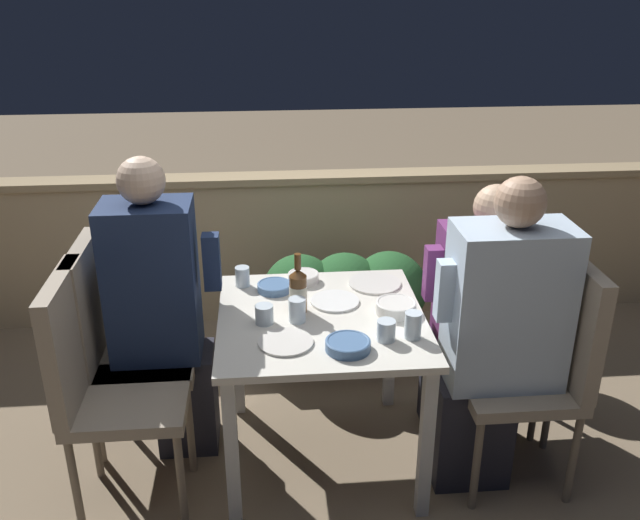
{
  "coord_description": "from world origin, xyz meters",
  "views": [
    {
      "loc": [
        -0.22,
        -2.42,
        2.01
      ],
      "look_at": [
        0.0,
        0.06,
        0.93
      ],
      "focal_mm": 38.0,
      "sensor_mm": 36.0,
      "label": 1
    }
  ],
  "objects_px": {
    "person_navy_jumper": "(163,310)",
    "chair_left_near": "(98,372)",
    "beer_bottle": "(298,290)",
    "person_blue_shirt": "(496,339)",
    "person_purple_stripe": "(477,313)",
    "chair_right_near": "(544,354)",
    "chair_right_far": "(523,314)",
    "chair_left_far": "(115,333)",
    "potted_plant": "(514,292)"
  },
  "relations": [
    {
      "from": "person_navy_jumper",
      "to": "chair_left_near",
      "type": "bearing_deg",
      "value": -125.9
    },
    {
      "from": "chair_left_near",
      "to": "beer_bottle",
      "type": "xyz_separation_m",
      "value": [
        0.79,
        0.19,
        0.22
      ]
    },
    {
      "from": "person_blue_shirt",
      "to": "person_purple_stripe",
      "type": "height_order",
      "value": "person_blue_shirt"
    },
    {
      "from": "chair_left_near",
      "to": "person_navy_jumper",
      "type": "xyz_separation_m",
      "value": [
        0.22,
        0.3,
        0.1
      ]
    },
    {
      "from": "chair_right_near",
      "to": "person_blue_shirt",
      "type": "distance_m",
      "value": 0.22
    },
    {
      "from": "chair_right_far",
      "to": "beer_bottle",
      "type": "xyz_separation_m",
      "value": [
        -1.02,
        -0.12,
        0.22
      ]
    },
    {
      "from": "person_navy_jumper",
      "to": "chair_left_far",
      "type": "bearing_deg",
      "value": -180.0
    },
    {
      "from": "chair_right_near",
      "to": "beer_bottle",
      "type": "relative_size",
      "value": 3.84
    },
    {
      "from": "chair_left_near",
      "to": "person_purple_stripe",
      "type": "distance_m",
      "value": 1.62
    },
    {
      "from": "person_blue_shirt",
      "to": "potted_plant",
      "type": "relative_size",
      "value": 1.86
    },
    {
      "from": "person_navy_jumper",
      "to": "beer_bottle",
      "type": "xyz_separation_m",
      "value": [
        0.57,
        -0.11,
        0.12
      ]
    },
    {
      "from": "person_purple_stripe",
      "to": "person_blue_shirt",
      "type": "bearing_deg",
      "value": -95.62
    },
    {
      "from": "chair_right_near",
      "to": "person_purple_stripe",
      "type": "bearing_deg",
      "value": 117.58
    },
    {
      "from": "person_navy_jumper",
      "to": "beer_bottle",
      "type": "relative_size",
      "value": 5.26
    },
    {
      "from": "person_purple_stripe",
      "to": "chair_right_near",
      "type": "bearing_deg",
      "value": -62.42
    },
    {
      "from": "chair_right_far",
      "to": "beer_bottle",
      "type": "distance_m",
      "value": 1.05
    },
    {
      "from": "person_navy_jumper",
      "to": "chair_right_far",
      "type": "distance_m",
      "value": 1.59
    },
    {
      "from": "chair_right_near",
      "to": "person_navy_jumper",
      "type": "bearing_deg",
      "value": 168.23
    },
    {
      "from": "person_purple_stripe",
      "to": "chair_left_near",
      "type": "bearing_deg",
      "value": -168.7
    },
    {
      "from": "person_navy_jumper",
      "to": "potted_plant",
      "type": "bearing_deg",
      "value": 16.94
    },
    {
      "from": "person_blue_shirt",
      "to": "person_navy_jumper",
      "type": "bearing_deg",
      "value": 166.45
    },
    {
      "from": "chair_left_near",
      "to": "person_blue_shirt",
      "type": "height_order",
      "value": "person_blue_shirt"
    },
    {
      "from": "chair_right_far",
      "to": "beer_bottle",
      "type": "relative_size",
      "value": 3.84
    },
    {
      "from": "person_purple_stripe",
      "to": "beer_bottle",
      "type": "xyz_separation_m",
      "value": [
        -0.8,
        -0.12,
        0.21
      ]
    },
    {
      "from": "chair_right_near",
      "to": "chair_right_far",
      "type": "distance_m",
      "value": 0.34
    },
    {
      "from": "chair_left_far",
      "to": "person_navy_jumper",
      "type": "height_order",
      "value": "person_navy_jumper"
    },
    {
      "from": "chair_left_far",
      "to": "person_purple_stripe",
      "type": "bearing_deg",
      "value": 0.59
    },
    {
      "from": "chair_left_far",
      "to": "person_navy_jumper",
      "type": "xyz_separation_m",
      "value": [
        0.21,
        0.0,
        0.1
      ]
    },
    {
      "from": "chair_right_far",
      "to": "person_purple_stripe",
      "type": "bearing_deg",
      "value": -180.0
    },
    {
      "from": "person_navy_jumper",
      "to": "potted_plant",
      "type": "relative_size",
      "value": 1.9
    },
    {
      "from": "chair_left_near",
      "to": "person_blue_shirt",
      "type": "relative_size",
      "value": 0.74
    },
    {
      "from": "chair_right_near",
      "to": "person_purple_stripe",
      "type": "distance_m",
      "value": 0.38
    },
    {
      "from": "chair_left_far",
      "to": "chair_right_near",
      "type": "xyz_separation_m",
      "value": [
        1.75,
        -0.32,
        0.0
      ]
    },
    {
      "from": "chair_right_far",
      "to": "person_purple_stripe",
      "type": "height_order",
      "value": "person_purple_stripe"
    },
    {
      "from": "chair_left_near",
      "to": "chair_right_far",
      "type": "xyz_separation_m",
      "value": [
        1.8,
        0.32,
        0.0
      ]
    },
    {
      "from": "chair_right_near",
      "to": "person_blue_shirt",
      "type": "relative_size",
      "value": 0.74
    },
    {
      "from": "person_navy_jumper",
      "to": "chair_right_near",
      "type": "xyz_separation_m",
      "value": [
        1.55,
        -0.32,
        -0.1
      ]
    },
    {
      "from": "chair_left_near",
      "to": "person_blue_shirt",
      "type": "bearing_deg",
      "value": -0.78
    },
    {
      "from": "person_blue_shirt",
      "to": "chair_right_near",
      "type": "bearing_deg",
      "value": 0.0
    },
    {
      "from": "chair_left_far",
      "to": "person_navy_jumper",
      "type": "distance_m",
      "value": 0.23
    },
    {
      "from": "person_blue_shirt",
      "to": "person_purple_stripe",
      "type": "relative_size",
      "value": 1.11
    },
    {
      "from": "chair_left_near",
      "to": "person_purple_stripe",
      "type": "xyz_separation_m",
      "value": [
        1.59,
        0.32,
        0.01
      ]
    },
    {
      "from": "chair_right_near",
      "to": "chair_right_far",
      "type": "xyz_separation_m",
      "value": [
        0.04,
        0.34,
        0.0
      ]
    },
    {
      "from": "person_blue_shirt",
      "to": "beer_bottle",
      "type": "height_order",
      "value": "person_blue_shirt"
    },
    {
      "from": "chair_right_near",
      "to": "potted_plant",
      "type": "xyz_separation_m",
      "value": [
        0.2,
        0.85,
        -0.15
      ]
    },
    {
      "from": "chair_left_far",
      "to": "person_purple_stripe",
      "type": "relative_size",
      "value": 0.83
    },
    {
      "from": "person_blue_shirt",
      "to": "potted_plant",
      "type": "height_order",
      "value": "person_blue_shirt"
    },
    {
      "from": "beer_bottle",
      "to": "chair_left_near",
      "type": "bearing_deg",
      "value": -166.1
    },
    {
      "from": "chair_left_near",
      "to": "chair_right_near",
      "type": "bearing_deg",
      "value": -0.69
    },
    {
      "from": "chair_right_far",
      "to": "potted_plant",
      "type": "distance_m",
      "value": 0.56
    }
  ]
}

